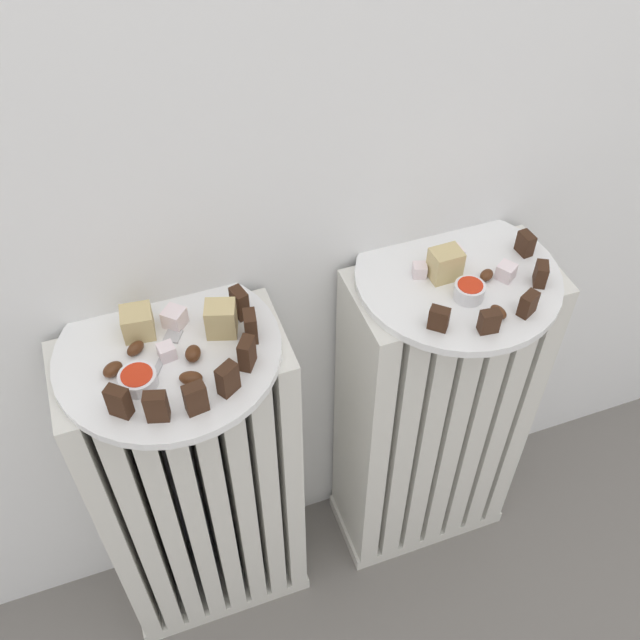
{
  "coord_description": "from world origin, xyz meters",
  "views": [
    {
      "loc": [
        -0.23,
        -0.36,
        1.35
      ],
      "look_at": [
        0.0,
        0.28,
        0.64
      ],
      "focal_mm": 41.04,
      "sensor_mm": 36.0,
      "label": 1
    }
  ],
  "objects_px": {
    "radiator_left": "(200,490)",
    "radiator_right": "(431,419)",
    "jam_bowl_right": "(469,290)",
    "plate_left": "(168,352)",
    "fork": "(165,353)",
    "jam_bowl_left": "(138,379)",
    "plate_right": "(458,277)"
  },
  "relations": [
    {
      "from": "plate_left",
      "to": "fork",
      "type": "height_order",
      "value": "fork"
    },
    {
      "from": "radiator_left",
      "to": "jam_bowl_right",
      "type": "bearing_deg",
      "value": -6.44
    },
    {
      "from": "radiator_right",
      "to": "plate_right",
      "type": "distance_m",
      "value": 0.34
    },
    {
      "from": "radiator_left",
      "to": "radiator_right",
      "type": "relative_size",
      "value": 1.0
    },
    {
      "from": "plate_right",
      "to": "jam_bowl_left",
      "type": "distance_m",
      "value": 0.45
    },
    {
      "from": "jam_bowl_right",
      "to": "jam_bowl_left",
      "type": "bearing_deg",
      "value": 180.0
    },
    {
      "from": "radiator_right",
      "to": "jam_bowl_right",
      "type": "height_order",
      "value": "jam_bowl_right"
    },
    {
      "from": "radiator_right",
      "to": "jam_bowl_right",
      "type": "xyz_separation_m",
      "value": [
        -0.01,
        -0.05,
        0.35
      ]
    },
    {
      "from": "radiator_right",
      "to": "plate_left",
      "type": "relative_size",
      "value": 2.26
    },
    {
      "from": "plate_left",
      "to": "fork",
      "type": "bearing_deg",
      "value": -122.78
    },
    {
      "from": "radiator_left",
      "to": "jam_bowl_right",
      "type": "xyz_separation_m",
      "value": [
        0.4,
        -0.05,
        0.35
      ]
    },
    {
      "from": "jam_bowl_left",
      "to": "plate_right",
      "type": "bearing_deg",
      "value": 5.7
    },
    {
      "from": "radiator_left",
      "to": "jam_bowl_right",
      "type": "height_order",
      "value": "jam_bowl_right"
    },
    {
      "from": "plate_left",
      "to": "jam_bowl_left",
      "type": "xyz_separation_m",
      "value": [
        -0.04,
        -0.05,
        0.02
      ]
    },
    {
      "from": "radiator_left",
      "to": "radiator_right",
      "type": "bearing_deg",
      "value": -0.0
    },
    {
      "from": "jam_bowl_left",
      "to": "fork",
      "type": "xyz_separation_m",
      "value": [
        0.04,
        0.04,
        -0.01
      ]
    },
    {
      "from": "radiator_right",
      "to": "plate_right",
      "type": "height_order",
      "value": "plate_right"
    },
    {
      "from": "radiator_left",
      "to": "radiator_right",
      "type": "height_order",
      "value": "same"
    },
    {
      "from": "jam_bowl_right",
      "to": "fork",
      "type": "relative_size",
      "value": 0.45
    },
    {
      "from": "plate_left",
      "to": "jam_bowl_left",
      "type": "bearing_deg",
      "value": -134.06
    },
    {
      "from": "radiator_left",
      "to": "fork",
      "type": "height_order",
      "value": "fork"
    },
    {
      "from": "radiator_right",
      "to": "plate_left",
      "type": "xyz_separation_m",
      "value": [
        -0.41,
        0.0,
        0.34
      ]
    },
    {
      "from": "jam_bowl_left",
      "to": "radiator_right",
      "type": "bearing_deg",
      "value": 5.7
    },
    {
      "from": "radiator_right",
      "to": "fork",
      "type": "relative_size",
      "value": 7.1
    },
    {
      "from": "fork",
      "to": "plate_right",
      "type": "bearing_deg",
      "value": 1.02
    },
    {
      "from": "jam_bowl_left",
      "to": "jam_bowl_right",
      "type": "xyz_separation_m",
      "value": [
        0.44,
        -0.0,
        0.0
      ]
    },
    {
      "from": "radiator_left",
      "to": "fork",
      "type": "distance_m",
      "value": 0.34
    },
    {
      "from": "jam_bowl_right",
      "to": "plate_right",
      "type": "bearing_deg",
      "value": 79.35
    },
    {
      "from": "radiator_left",
      "to": "plate_left",
      "type": "height_order",
      "value": "plate_left"
    },
    {
      "from": "radiator_right",
      "to": "plate_right",
      "type": "bearing_deg",
      "value": 75.96
    },
    {
      "from": "radiator_left",
      "to": "fork",
      "type": "xyz_separation_m",
      "value": [
        -0.0,
        -0.01,
        0.34
      ]
    },
    {
      "from": "radiator_right",
      "to": "jam_bowl_left",
      "type": "distance_m",
      "value": 0.57
    }
  ]
}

